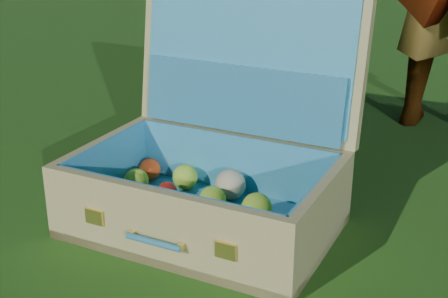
% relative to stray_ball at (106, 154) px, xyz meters
% --- Properties ---
extents(ground, '(60.00, 60.00, 0.00)m').
position_rel_stray_ball_xyz_m(ground, '(0.61, -0.05, -0.03)').
color(ground, '#215114').
rests_on(ground, ground).
extents(stray_ball, '(0.06, 0.06, 0.06)m').
position_rel_stray_ball_xyz_m(stray_ball, '(0.00, 0.00, 0.00)').
color(stray_ball, teal).
rests_on(stray_ball, ground).
extents(suitcase, '(0.75, 0.66, 0.64)m').
position_rel_stray_ball_xyz_m(suitcase, '(0.53, -0.07, 0.15)').
color(suitcase, tan).
rests_on(suitcase, ground).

